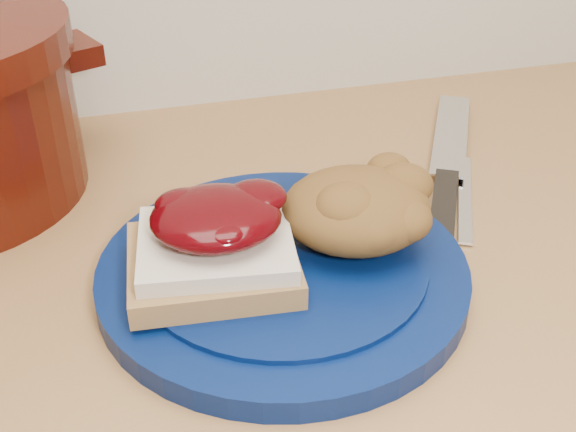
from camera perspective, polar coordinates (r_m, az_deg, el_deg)
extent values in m
cylinder|color=#041442|center=(0.58, -0.41, -4.50)|extent=(0.35, 0.35, 0.02)
cube|color=olive|center=(0.55, -5.98, -3.78)|extent=(0.14, 0.12, 0.02)
cube|color=beige|center=(0.55, -5.73, -2.24)|extent=(0.13, 0.12, 0.01)
ellipsoid|color=#310104|center=(0.54, -5.73, -0.10)|extent=(0.11, 0.11, 0.03)
ellipsoid|color=brown|center=(0.58, 5.39, 0.49)|extent=(0.14, 0.13, 0.06)
cube|color=black|center=(0.68, 12.17, 0.54)|extent=(0.08, 0.12, 0.02)
cube|color=silver|center=(0.82, 12.78, 6.43)|extent=(0.13, 0.19, 0.00)
cube|color=silver|center=(0.71, 13.81, 1.46)|extent=(0.08, 0.15, 0.00)
cube|color=#3A0D05|center=(0.77, -16.53, 12.43)|extent=(0.06, 0.07, 0.02)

